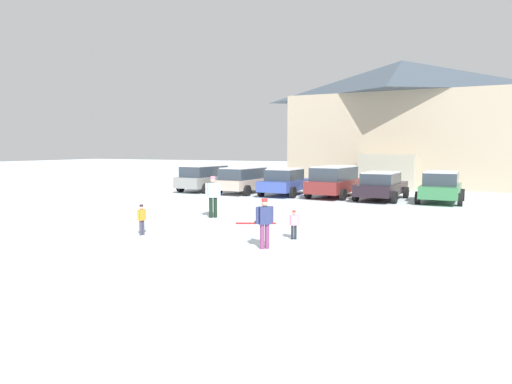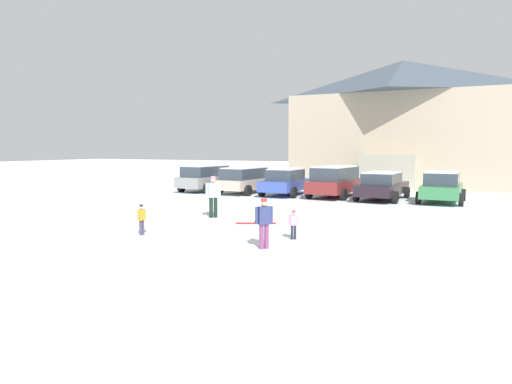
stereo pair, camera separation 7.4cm
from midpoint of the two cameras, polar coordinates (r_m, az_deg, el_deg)
ground at (r=13.06m, az=-14.97°, el=-7.00°), size 160.00×160.00×0.00m
ski_lodge at (r=37.07m, az=17.53°, el=8.32°), size 15.69×11.31×9.42m
parked_grey_wagon at (r=29.68m, az=-6.49°, el=1.84°), size 2.38×4.35×1.69m
parked_beige_suv at (r=28.12m, az=-1.64°, el=1.61°), size 2.42×4.35×1.62m
parked_blue_hatchback at (r=27.02m, az=3.62°, el=1.30°), size 2.26×4.37×1.60m
parked_maroon_van at (r=26.31m, az=9.72°, el=1.42°), size 2.56×4.68×1.77m
parked_black_sedan at (r=25.47m, az=15.33°, el=0.80°), size 2.47×4.72×1.52m
parked_green_coupe at (r=25.19m, az=22.03°, el=0.61°), size 2.23×4.12×1.60m
skier_child_in_pink_snowsuit at (r=14.01m, az=4.62°, el=-3.89°), size 0.29×0.23×0.89m
skier_teen_in_navy_coat at (r=12.62m, az=0.92°, el=-3.58°), size 0.39×0.40×1.41m
skier_adult_in_blue_parka at (r=18.34m, az=-5.51°, el=-0.29°), size 0.51×0.44×1.67m
skier_child_in_orange_jacket at (r=15.08m, az=-14.24°, el=-3.16°), size 0.16×0.37×0.99m
pair_of_skis at (r=16.92m, az=-0.11°, el=-3.90°), size 1.47×0.89×0.08m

